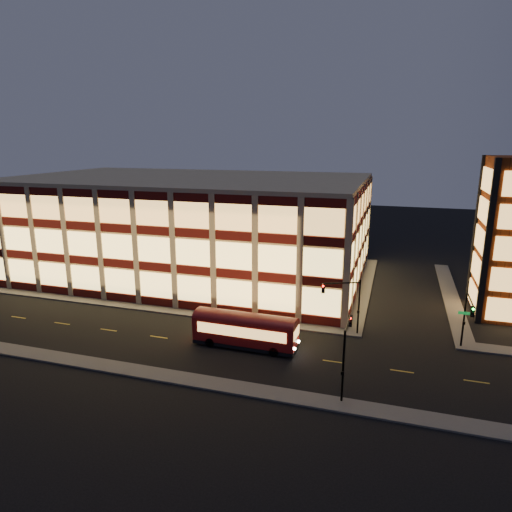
% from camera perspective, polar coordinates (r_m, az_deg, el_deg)
% --- Properties ---
extents(ground, '(200.00, 200.00, 0.00)m').
position_cam_1_polar(ground, '(55.46, -12.67, -6.90)').
color(ground, black).
rests_on(ground, ground).
extents(sidewalk_office_south, '(54.00, 2.00, 0.15)m').
position_cam_1_polar(sidewalk_office_south, '(57.72, -14.78, -6.09)').
color(sidewalk_office_south, '#514F4C').
rests_on(sidewalk_office_south, ground).
extents(sidewalk_office_east, '(2.00, 30.00, 0.15)m').
position_cam_1_polar(sidewalk_office_east, '(64.68, 13.38, -3.77)').
color(sidewalk_office_east, '#514F4C').
rests_on(sidewalk_office_east, ground).
extents(sidewalk_tower_west, '(2.00, 30.00, 0.15)m').
position_cam_1_polar(sidewalk_tower_west, '(65.02, 23.11, -4.47)').
color(sidewalk_tower_west, '#514F4C').
rests_on(sidewalk_tower_west, ground).
extents(sidewalk_near, '(100.00, 2.00, 0.15)m').
position_cam_1_polar(sidewalk_near, '(45.67, -20.94, -12.23)').
color(sidewalk_near, '#514F4C').
rests_on(sidewalk_near, ground).
extents(office_building, '(50.45, 30.45, 14.50)m').
position_cam_1_polar(office_building, '(69.25, -8.18, 3.80)').
color(office_building, tan).
rests_on(office_building, ground).
extents(traffic_signal_far, '(3.79, 1.87, 6.00)m').
position_cam_1_polar(traffic_signal_far, '(47.60, 11.18, -5.14)').
color(traffic_signal_far, black).
rests_on(traffic_signal_far, ground).
extents(traffic_signal_right, '(1.20, 4.37, 6.00)m').
position_cam_1_polar(traffic_signal_right, '(47.12, 24.90, -6.48)').
color(traffic_signal_right, black).
rests_on(traffic_signal_right, ground).
extents(traffic_signal_near, '(0.32, 4.45, 6.00)m').
position_cam_1_polar(traffic_signal_near, '(37.08, 11.20, -10.92)').
color(traffic_signal_near, black).
rests_on(traffic_signal_near, ground).
extents(trolley_bus, '(10.26, 2.83, 3.46)m').
position_cam_1_polar(trolley_bus, '(45.02, -1.36, -9.02)').
color(trolley_bus, '#790606').
rests_on(trolley_bus, ground).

